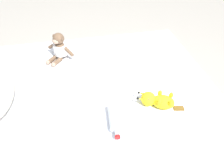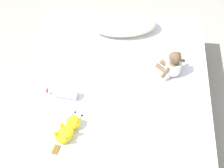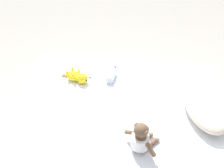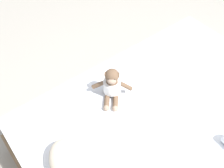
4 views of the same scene
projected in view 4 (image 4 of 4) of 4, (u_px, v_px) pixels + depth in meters
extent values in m
plane|color=#9E998E|center=(168.00, 152.00, 2.02)|extent=(16.00, 16.00, 0.00)
cube|color=#846647|center=(171.00, 146.00, 1.94)|extent=(1.55, 1.95, 0.22)
cube|color=white|center=(176.00, 131.00, 1.77)|extent=(1.51, 1.89, 0.21)
ellipsoid|color=brown|center=(112.00, 86.00, 1.80)|extent=(0.15, 0.15, 0.15)
cylinder|color=white|center=(112.00, 86.00, 1.79)|extent=(0.17, 0.17, 0.09)
sphere|color=brown|center=(112.00, 76.00, 1.71)|extent=(0.10, 0.10, 0.10)
ellipsoid|color=gray|center=(112.00, 81.00, 1.69)|extent=(0.08, 0.08, 0.04)
sphere|color=black|center=(114.00, 79.00, 1.68)|extent=(0.01, 0.01, 0.01)
sphere|color=black|center=(109.00, 79.00, 1.68)|extent=(0.01, 0.01, 0.01)
cylinder|color=brown|center=(119.00, 75.00, 1.70)|extent=(0.03, 0.03, 0.03)
cylinder|color=brown|center=(105.00, 74.00, 1.71)|extent=(0.03, 0.03, 0.03)
cylinder|color=brown|center=(126.00, 86.00, 1.79)|extent=(0.09, 0.09, 0.08)
cylinder|color=brown|center=(98.00, 85.00, 1.79)|extent=(0.09, 0.09, 0.08)
cylinder|color=brown|center=(115.00, 102.00, 1.78)|extent=(0.10, 0.09, 0.04)
cylinder|color=brown|center=(107.00, 102.00, 1.78)|extent=(0.10, 0.09, 0.04)
sphere|color=gray|center=(115.00, 108.00, 1.75)|extent=(0.04, 0.04, 0.04)
sphere|color=gray|center=(106.00, 108.00, 1.75)|extent=(0.04, 0.04, 0.04)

